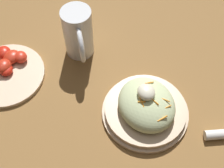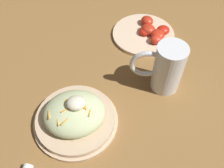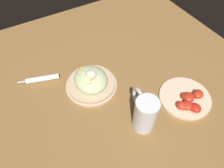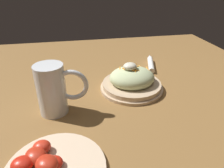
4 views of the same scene
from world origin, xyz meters
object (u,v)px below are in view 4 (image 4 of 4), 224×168
at_px(salad_plate, 132,81).
at_px(tomato_plate, 50,167).
at_px(beer_mug, 53,92).
at_px(napkin_roll, 151,64).

relative_size(salad_plate, tomato_plate, 1.04).
xyz_separation_m(salad_plate, beer_mug, (-0.27, -0.09, 0.04)).
xyz_separation_m(beer_mug, tomato_plate, (-0.00, -0.22, -0.06)).
distance_m(salad_plate, tomato_plate, 0.41).
relative_size(salad_plate, napkin_roll, 1.27).
height_order(salad_plate, napkin_roll, salad_plate).
distance_m(beer_mug, tomato_plate, 0.23).
relative_size(beer_mug, napkin_roll, 0.86).
height_order(napkin_roll, tomato_plate, tomato_plate).
bearing_deg(napkin_roll, beer_mug, -146.56).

